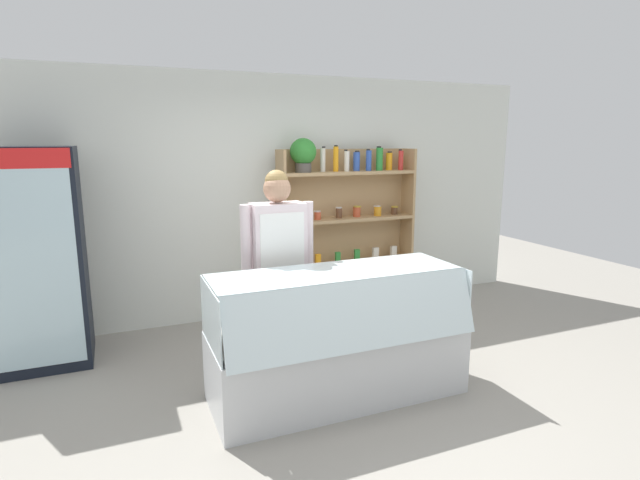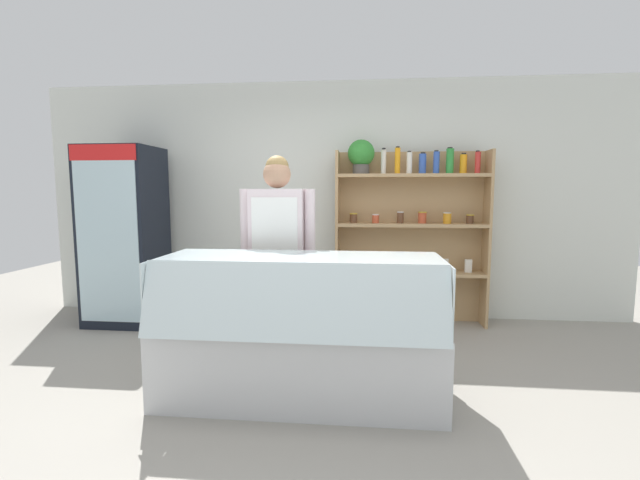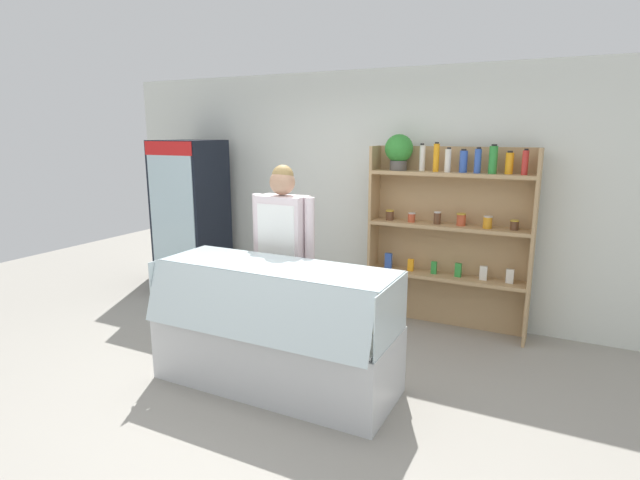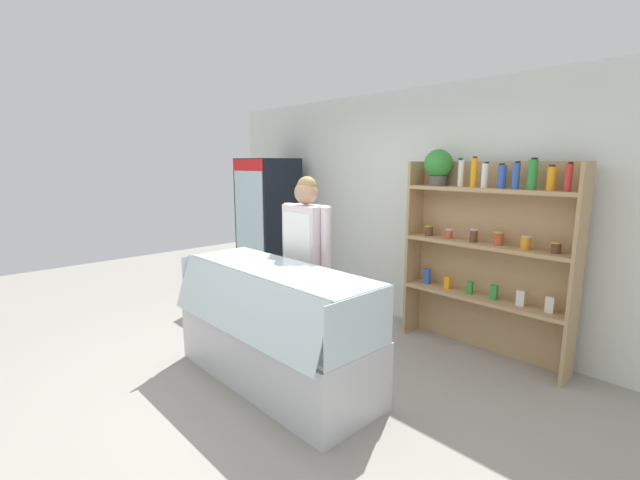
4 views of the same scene
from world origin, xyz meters
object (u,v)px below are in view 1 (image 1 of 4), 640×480
at_px(drinks_fridge, 38,259).
at_px(shelving_unit, 341,213).
at_px(deli_display_case, 337,358).
at_px(shop_clerk, 278,254).

relative_size(drinks_fridge, shelving_unit, 0.96).
xyz_separation_m(deli_display_case, shop_clerk, (-0.27, 0.61, 0.73)).
xyz_separation_m(shelving_unit, deli_display_case, (-0.88, -1.86, -0.85)).
bearing_deg(drinks_fridge, shelving_unit, 5.55).
distance_m(shelving_unit, deli_display_case, 2.22).
relative_size(shelving_unit, shop_clerk, 1.15).
relative_size(drinks_fridge, shop_clerk, 1.11).
height_order(drinks_fridge, shelving_unit, shelving_unit).
bearing_deg(shop_clerk, deli_display_case, -65.95).
relative_size(drinks_fridge, deli_display_case, 0.99).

